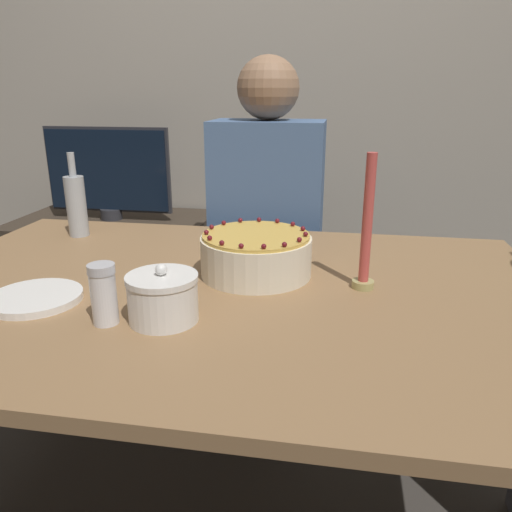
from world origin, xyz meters
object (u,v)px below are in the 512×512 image
(sugar_bowl, at_px, (163,298))
(bottle, at_px, (76,205))
(candle, at_px, (366,234))
(cake, at_px, (256,255))
(tv_monitor, at_px, (108,172))
(sugar_shaker, at_px, (104,294))
(person_man_blue_shirt, at_px, (267,256))

(sugar_bowl, relative_size, bottle, 0.55)
(candle, relative_size, bottle, 1.20)
(bottle, bearing_deg, candle, -18.75)
(cake, relative_size, sugar_bowl, 1.92)
(cake, distance_m, bottle, 0.67)
(tv_monitor, bearing_deg, sugar_shaker, -64.76)
(person_man_blue_shirt, bearing_deg, bottle, 34.46)
(sugar_bowl, bearing_deg, cake, 64.59)
(candle, xyz_separation_m, tv_monitor, (-1.12, 1.03, -0.05))
(cake, height_order, sugar_bowl, sugar_bowl)
(sugar_shaker, xyz_separation_m, tv_monitor, (-0.62, 1.31, 0.02))
(person_man_blue_shirt, bearing_deg, cake, 96.06)
(bottle, distance_m, tv_monitor, 0.77)
(sugar_shaker, bearing_deg, cake, 52.59)
(candle, bearing_deg, bottle, 161.25)
(cake, bearing_deg, sugar_bowl, -115.41)
(tv_monitor, bearing_deg, person_man_blue_shirt, -24.21)
(sugar_bowl, xyz_separation_m, bottle, (-0.48, 0.54, 0.05))
(candle, relative_size, tv_monitor, 0.53)
(person_man_blue_shirt, bearing_deg, tv_monitor, -24.21)
(cake, xyz_separation_m, tv_monitor, (-0.86, 0.99, 0.03))
(person_man_blue_shirt, bearing_deg, sugar_bowl, 85.58)
(cake, xyz_separation_m, person_man_blue_shirt, (-0.07, 0.63, -0.22))
(sugar_bowl, height_order, sugar_shaker, sugar_shaker)
(sugar_bowl, distance_m, tv_monitor, 1.47)
(sugar_bowl, height_order, candle, candle)
(person_man_blue_shirt, relative_size, tv_monitor, 2.17)
(cake, bearing_deg, bottle, 157.69)
(sugar_shaker, relative_size, tv_monitor, 0.21)
(cake, height_order, tv_monitor, tv_monitor)
(cake, distance_m, sugar_bowl, 0.32)
(person_man_blue_shirt, xyz_separation_m, tv_monitor, (-0.80, 0.36, 0.25))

